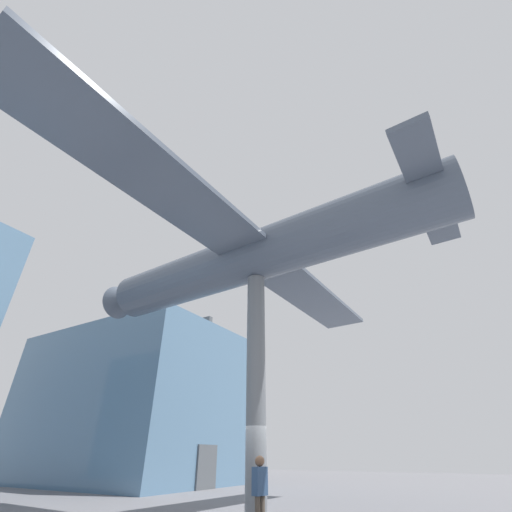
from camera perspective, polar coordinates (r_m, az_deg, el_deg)
name	(u,v)px	position (r m, az deg, el deg)	size (l,w,h in m)	color
glass_pavilion_right	(128,405)	(29.89, -20.54, -22.22)	(9.86, 15.75, 10.67)	slate
support_pylon_central	(256,382)	(11.84, 0.00, -20.33)	(0.63, 0.63, 7.55)	slate
suspended_airplane	(250,258)	(13.65, -0.98, -0.29)	(19.44, 16.33, 3.28)	#4C5666
visitor_person	(260,488)	(10.76, 0.64, -34.18)	(0.44, 0.30, 1.72)	#4C4238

